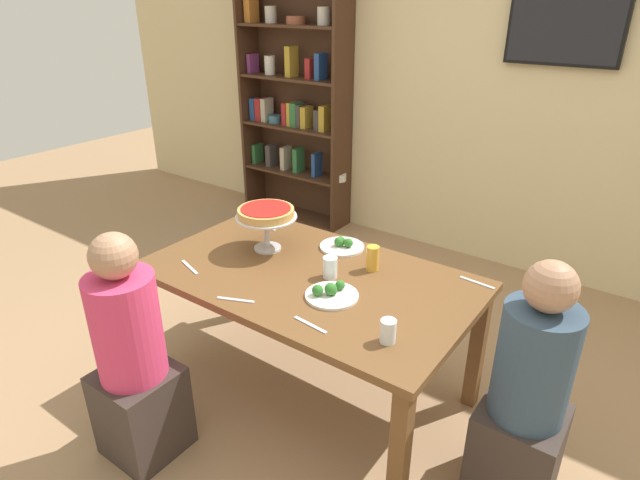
{
  "coord_description": "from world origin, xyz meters",
  "views": [
    {
      "loc": [
        1.4,
        -1.85,
        2.02
      ],
      "look_at": [
        0.0,
        0.1,
        0.89
      ],
      "focal_mm": 29.44,
      "sensor_mm": 36.0,
      "label": 1
    }
  ],
  "objects_px": {
    "bookshelf": "(295,102)",
    "beer_glass_amber_tall": "(373,258)",
    "diner_head_east": "(525,404)",
    "cutlery_spare_fork": "(477,283)",
    "diner_near_left": "(134,366)",
    "cutlery_fork_far": "(310,325)",
    "cutlery_knife_far": "(266,226)",
    "water_glass_clear_near": "(330,267)",
    "cutlery_knife_near": "(236,300)",
    "dining_table": "(309,288)",
    "salad_plate_near_diner": "(331,293)",
    "cutlery_fork_near": "(190,267)",
    "water_glass_clear_far": "(388,331)",
    "deep_dish_pizza_stand": "(266,215)",
    "television": "(565,31)",
    "salad_plate_far_diner": "(342,245)"
  },
  "relations": [
    {
      "from": "diner_near_left",
      "to": "deep_dish_pizza_stand",
      "type": "relative_size",
      "value": 3.44
    },
    {
      "from": "diner_near_left",
      "to": "cutlery_fork_far",
      "type": "relative_size",
      "value": 6.39
    },
    {
      "from": "deep_dish_pizza_stand",
      "to": "water_glass_clear_near",
      "type": "distance_m",
      "value": 0.49
    },
    {
      "from": "salad_plate_far_diner",
      "to": "deep_dish_pizza_stand",
      "type": "bearing_deg",
      "value": -142.58
    },
    {
      "from": "bookshelf",
      "to": "diner_head_east",
      "type": "bearing_deg",
      "value": -36.07
    },
    {
      "from": "bookshelf",
      "to": "salad_plate_near_diner",
      "type": "height_order",
      "value": "bookshelf"
    },
    {
      "from": "diner_head_east",
      "to": "bookshelf",
      "type": "bearing_deg",
      "value": -36.07
    },
    {
      "from": "bookshelf",
      "to": "cutlery_spare_fork",
      "type": "bearing_deg",
      "value": -34.02
    },
    {
      "from": "diner_near_left",
      "to": "beer_glass_amber_tall",
      "type": "bearing_deg",
      "value": -32.01
    },
    {
      "from": "television",
      "to": "salad_plate_far_diner",
      "type": "height_order",
      "value": "television"
    },
    {
      "from": "cutlery_spare_fork",
      "to": "deep_dish_pizza_stand",
      "type": "bearing_deg",
      "value": 20.99
    },
    {
      "from": "television",
      "to": "cutlery_fork_near",
      "type": "height_order",
      "value": "television"
    },
    {
      "from": "water_glass_clear_near",
      "to": "cutlery_fork_far",
      "type": "xyz_separation_m",
      "value": [
        0.17,
        -0.4,
        -0.05
      ]
    },
    {
      "from": "cutlery_knife_near",
      "to": "dining_table",
      "type": "bearing_deg",
      "value": 50.34
    },
    {
      "from": "beer_glass_amber_tall",
      "to": "cutlery_fork_near",
      "type": "bearing_deg",
      "value": -145.59
    },
    {
      "from": "water_glass_clear_near",
      "to": "cutlery_fork_far",
      "type": "relative_size",
      "value": 0.6
    },
    {
      "from": "diner_near_left",
      "to": "television",
      "type": "bearing_deg",
      "value": -18.03
    },
    {
      "from": "salad_plate_near_diner",
      "to": "cutlery_knife_far",
      "type": "relative_size",
      "value": 1.4
    },
    {
      "from": "dining_table",
      "to": "television",
      "type": "height_order",
      "value": "television"
    },
    {
      "from": "diner_near_left",
      "to": "beer_glass_amber_tall",
      "type": "distance_m",
      "value": 1.24
    },
    {
      "from": "diner_head_east",
      "to": "cutlery_spare_fork",
      "type": "height_order",
      "value": "diner_head_east"
    },
    {
      "from": "deep_dish_pizza_stand",
      "to": "salad_plate_far_diner",
      "type": "xyz_separation_m",
      "value": [
        0.33,
        0.25,
        -0.18
      ]
    },
    {
      "from": "cutlery_fork_near",
      "to": "cutlery_spare_fork",
      "type": "height_order",
      "value": "same"
    },
    {
      "from": "water_glass_clear_far",
      "to": "deep_dish_pizza_stand",
      "type": "bearing_deg",
      "value": 159.13
    },
    {
      "from": "bookshelf",
      "to": "salad_plate_far_diner",
      "type": "relative_size",
      "value": 8.98
    },
    {
      "from": "dining_table",
      "to": "water_glass_clear_far",
      "type": "xyz_separation_m",
      "value": [
        0.6,
        -0.27,
        0.14
      ]
    },
    {
      "from": "diner_head_east",
      "to": "salad_plate_far_diner",
      "type": "distance_m",
      "value": 1.23
    },
    {
      "from": "dining_table",
      "to": "cutlery_spare_fork",
      "type": "height_order",
      "value": "cutlery_spare_fork"
    },
    {
      "from": "beer_glass_amber_tall",
      "to": "water_glass_clear_far",
      "type": "relative_size",
      "value": 1.29
    },
    {
      "from": "television",
      "to": "diner_head_east",
      "type": "height_order",
      "value": "television"
    },
    {
      "from": "dining_table",
      "to": "salad_plate_near_diner",
      "type": "relative_size",
      "value": 6.6
    },
    {
      "from": "water_glass_clear_far",
      "to": "cutlery_knife_near",
      "type": "distance_m",
      "value": 0.74
    },
    {
      "from": "dining_table",
      "to": "diner_head_east",
      "type": "height_order",
      "value": "diner_head_east"
    },
    {
      "from": "cutlery_knife_far",
      "to": "dining_table",
      "type": "bearing_deg",
      "value": 163.38
    },
    {
      "from": "cutlery_knife_near",
      "to": "cutlery_fork_far",
      "type": "xyz_separation_m",
      "value": [
        0.4,
        0.04,
        0.0
      ]
    },
    {
      "from": "bookshelf",
      "to": "cutlery_knife_far",
      "type": "relative_size",
      "value": 12.29
    },
    {
      "from": "dining_table",
      "to": "beer_glass_amber_tall",
      "type": "bearing_deg",
      "value": 43.36
    },
    {
      "from": "diner_near_left",
      "to": "deep_dish_pizza_stand",
      "type": "bearing_deg",
      "value": -2.83
    },
    {
      "from": "beer_glass_amber_tall",
      "to": "cutlery_knife_far",
      "type": "distance_m",
      "value": 0.81
    },
    {
      "from": "salad_plate_far_diner",
      "to": "water_glass_clear_near",
      "type": "distance_m",
      "value": 0.34
    },
    {
      "from": "deep_dish_pizza_stand",
      "to": "water_glass_clear_near",
      "type": "xyz_separation_m",
      "value": [
        0.46,
        -0.06,
        -0.15
      ]
    },
    {
      "from": "bookshelf",
      "to": "beer_glass_amber_tall",
      "type": "xyz_separation_m",
      "value": [
        1.9,
        -1.79,
        -0.31
      ]
    },
    {
      "from": "beer_glass_amber_tall",
      "to": "cutlery_fork_near",
      "type": "distance_m",
      "value": 0.94
    },
    {
      "from": "cutlery_knife_near",
      "to": "cutlery_fork_near",
      "type": "bearing_deg",
      "value": 144.55
    },
    {
      "from": "bookshelf",
      "to": "beer_glass_amber_tall",
      "type": "relative_size",
      "value": 16.86
    },
    {
      "from": "salad_plate_near_diner",
      "to": "water_glass_clear_near",
      "type": "relative_size",
      "value": 2.31
    },
    {
      "from": "deep_dish_pizza_stand",
      "to": "cutlery_knife_far",
      "type": "xyz_separation_m",
      "value": [
        -0.21,
        0.23,
        -0.2
      ]
    },
    {
      "from": "diner_head_east",
      "to": "cutlery_knife_far",
      "type": "bearing_deg",
      "value": -11.28
    },
    {
      "from": "beer_glass_amber_tall",
      "to": "cutlery_knife_near",
      "type": "bearing_deg",
      "value": -119.91
    },
    {
      "from": "diner_head_east",
      "to": "salad_plate_near_diner",
      "type": "height_order",
      "value": "diner_head_east"
    }
  ]
}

